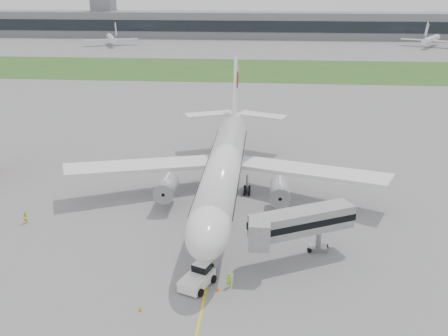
# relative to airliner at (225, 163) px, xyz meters

# --- Properties ---
(ground) EXTENTS (600.00, 600.00, 0.00)m
(ground) POSITION_rel_airliner_xyz_m (0.00, -4.87, -5.66)
(ground) COLOR slate
(ground) RESTS_ON ground
(apron_markings) EXTENTS (70.00, 70.00, 0.04)m
(apron_markings) POSITION_rel_airliner_xyz_m (0.00, -9.87, -5.66)
(apron_markings) COLOR yellow
(apron_markings) RESTS_ON ground
(grass_strip) EXTENTS (600.00, 50.00, 0.02)m
(grass_strip) POSITION_rel_airliner_xyz_m (0.00, 115.13, -5.65)
(grass_strip) COLOR #33531F
(grass_strip) RESTS_ON ground
(terminal_building) EXTENTS (320.00, 22.30, 14.00)m
(terminal_building) POSITION_rel_airliner_xyz_m (0.00, 225.00, 1.34)
(terminal_building) COLOR gray
(terminal_building) RESTS_ON ground
(control_tower) EXTENTS (12.00, 12.00, 56.00)m
(control_tower) POSITION_rel_airliner_xyz_m (-90.00, 227.13, -5.66)
(control_tower) COLOR gray
(control_tower) RESTS_ON ground
(airliner) EXTENTS (48.13, 53.95, 17.88)m
(airliner) POSITION_rel_airliner_xyz_m (0.00, 0.00, 0.00)
(airliner) COLOR white
(airliner) RESTS_ON ground
(pushback_tug) EXTENTS (4.05, 4.82, 2.17)m
(pushback_tug) POSITION_rel_airliner_xyz_m (-0.93, -22.63, -4.66)
(pushback_tug) COLOR white
(pushback_tug) RESTS_ON ground
(jet_bridge) EXTENTS (12.69, 9.10, 6.22)m
(jet_bridge) POSITION_rel_airliner_xyz_m (9.60, -16.36, -1.06)
(jet_bridge) COLOR #A3A3A5
(jet_bridge) RESTS_ON ground
(safety_cone_left) EXTENTS (0.39, 0.39, 0.53)m
(safety_cone_left) POSITION_rel_airliner_xyz_m (-6.01, -27.67, -5.39)
(safety_cone_left) COLOR orange
(safety_cone_left) RESTS_ON ground
(safety_cone_right) EXTENTS (0.42, 0.42, 0.57)m
(safety_cone_right) POSITION_rel_airliner_xyz_m (1.29, -23.62, -5.38)
(safety_cone_right) COLOR orange
(safety_cone_right) RESTS_ON ground
(ground_crew_near) EXTENTS (0.76, 0.67, 1.76)m
(ground_crew_near) POSITION_rel_airliner_xyz_m (2.36, -22.81, -4.78)
(ground_crew_near) COLOR #92DF25
(ground_crew_near) RESTS_ON ground
(ground_crew_far) EXTENTS (0.97, 1.00, 1.62)m
(ground_crew_far) POSITION_rel_airliner_xyz_m (-25.92, -10.26, -4.85)
(ground_crew_far) COLOR #ECFF2A
(ground_crew_far) RESTS_ON ground
(distant_aircraft_left) EXTENTS (33.38, 31.65, 10.14)m
(distant_aircraft_left) POSITION_rel_airliner_xyz_m (-72.52, 181.44, -5.66)
(distant_aircraft_left) COLOR white
(distant_aircraft_left) RESTS_ON ground
(distant_aircraft_right) EXTENTS (37.05, 35.78, 10.86)m
(distant_aircraft_right) POSITION_rel_airliner_xyz_m (84.43, 188.64, -5.66)
(distant_aircraft_right) COLOR white
(distant_aircraft_right) RESTS_ON ground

